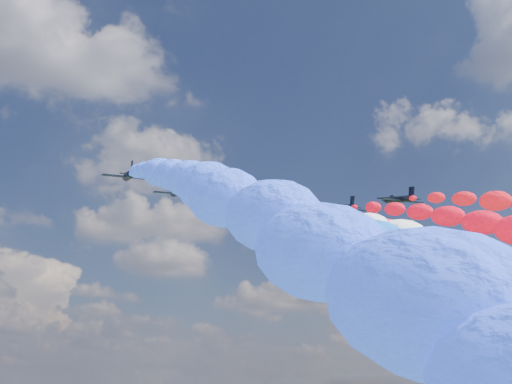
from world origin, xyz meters
name	(u,v)px	position (x,y,z in m)	size (l,w,h in m)	color
jet_0	(128,176)	(-28.13, -4.97, 101.00)	(9.77, 13.10, 2.89)	black
trail_0	(193,211)	(-28.13, -63.32, 79.31)	(6.76, 112.65, 47.63)	#2E52FF
jet_1	(177,193)	(-17.21, 3.07, 101.00)	(9.77, 13.10, 2.89)	black
trail_1	(274,237)	(-17.21, -55.29, 79.31)	(6.76, 112.65, 47.63)	blue
jet_2	(211,207)	(-8.04, 11.60, 101.00)	(9.77, 13.10, 2.89)	black
trail_2	(319,255)	(-8.04, -46.75, 79.31)	(6.76, 112.65, 47.63)	blue
jet_3	(248,206)	(-0.52, 8.12, 101.00)	(9.77, 13.10, 2.89)	black
trail_3	(385,254)	(-0.52, -50.23, 79.31)	(6.76, 112.65, 47.63)	white
jet_4	(230,222)	(-0.32, 23.63, 101.00)	(9.77, 13.10, 2.89)	black
trail_4	(334,273)	(-0.32, -34.72, 79.31)	(6.76, 112.65, 47.63)	white
jet_5	(281,214)	(8.73, 12.24, 101.00)	(9.77, 13.10, 2.89)	black
trail_5	(430,264)	(8.73, -46.11, 79.31)	(6.76, 112.65, 47.63)	red
jet_6	(343,208)	(20.13, 3.32, 101.00)	(9.77, 13.10, 2.89)	black
jet_7	(399,199)	(28.35, -6.63, 101.00)	(9.77, 13.10, 2.89)	black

